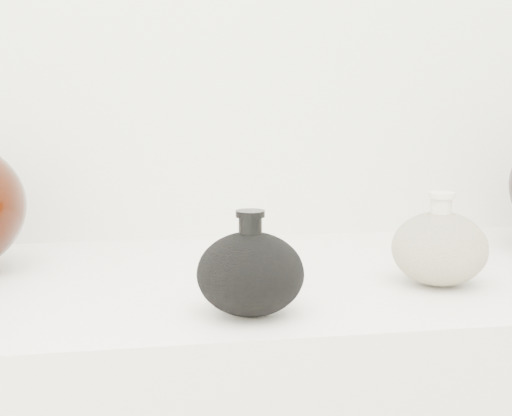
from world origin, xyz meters
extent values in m
cube|color=silver|center=(0.00, 0.95, 0.89)|extent=(1.20, 0.50, 0.03)
ellipsoid|color=black|center=(-0.03, 0.78, 0.94)|extent=(0.12, 0.12, 0.09)
cylinder|color=black|center=(-0.03, 0.78, 1.00)|extent=(0.03, 0.03, 0.03)
cylinder|color=black|center=(-0.03, 0.78, 1.01)|extent=(0.03, 0.03, 0.01)
ellipsoid|color=beige|center=(0.21, 0.86, 0.95)|extent=(0.15, 0.15, 0.09)
cylinder|color=beige|center=(0.21, 0.86, 1.00)|extent=(0.03, 0.03, 0.03)
cylinder|color=beige|center=(0.21, 0.86, 1.01)|extent=(0.04, 0.04, 0.01)
camera|label=1|loc=(-0.15, 0.05, 1.14)|focal=50.00mm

